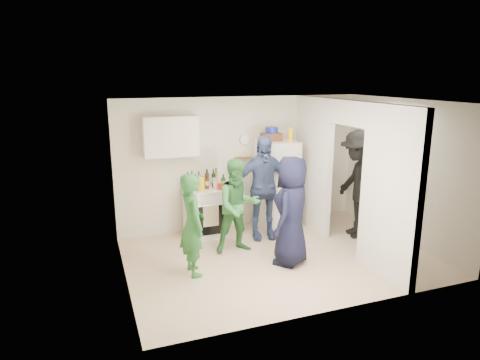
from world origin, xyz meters
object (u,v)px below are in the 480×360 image
object	(u,v)px
fridge	(276,185)
person_nook	(358,184)
stove	(206,212)
person_denim	(263,188)
wicker_basket	(271,137)
person_green_left	(192,225)
blue_bowl	(272,130)
yellow_cup_stack_top	(291,135)
person_green_center	(238,206)
person_navy	(291,211)

from	to	relation	value
fridge	person_nook	xyz separation A→B (m)	(1.18, -0.92, 0.13)
stove	fridge	world-z (taller)	fridge
person_denim	stove	bearing A→B (deg)	162.23
wicker_basket	person_denim	bearing A→B (deg)	-128.01
fridge	person_green_left	xyz separation A→B (m)	(-2.00, -1.41, -0.08)
person_denim	blue_bowl	bearing A→B (deg)	59.90
yellow_cup_stack_top	person_green_center	distance (m)	1.83
fridge	person_green_center	size ratio (longest dim) A/B	1.07
stove	person_green_center	size ratio (longest dim) A/B	0.57
wicker_basket	person_navy	size ratio (longest dim) A/B	0.20
wicker_basket	person_denim	distance (m)	1.02
fridge	blue_bowl	distance (m)	1.05
stove	person_green_center	world-z (taller)	person_green_center
person_nook	blue_bowl	bearing A→B (deg)	-115.54
wicker_basket	person_nook	size ratio (longest dim) A/B	0.18
stove	blue_bowl	world-z (taller)	blue_bowl
person_green_center	person_navy	xyz separation A→B (m)	(0.61, -0.72, 0.07)
person_green_center	person_navy	distance (m)	0.95
person_green_left	person_green_center	size ratio (longest dim) A/B	0.98
yellow_cup_stack_top	fridge	bearing A→B (deg)	155.56
yellow_cup_stack_top	person_navy	size ratio (longest dim) A/B	0.15
wicker_basket	blue_bowl	world-z (taller)	blue_bowl
yellow_cup_stack_top	person_green_left	xyz separation A→B (m)	(-2.22, -1.31, -1.05)
wicker_basket	person_green_center	world-z (taller)	wicker_basket
person_green_left	person_denim	distance (m)	1.83
blue_bowl	person_denim	bearing A→B (deg)	-128.01
stove	person_green_left	bearing A→B (deg)	-112.37
blue_bowl	yellow_cup_stack_top	distance (m)	0.36
stove	person_green_left	size ratio (longest dim) A/B	0.59
blue_bowl	person_denim	distance (m)	1.13
fridge	wicker_basket	distance (m)	0.93
person_denim	person_nook	world-z (taller)	person_nook
wicker_basket	person_nook	xyz separation A→B (m)	(1.28, -0.97, -0.79)
stove	person_green_center	xyz separation A→B (m)	(0.32, -0.89, 0.34)
person_green_center	person_nook	world-z (taller)	person_nook
person_nook	wicker_basket	bearing A→B (deg)	-115.54
person_nook	person_navy	bearing A→B (deg)	-56.66
blue_bowl	yellow_cup_stack_top	world-z (taller)	blue_bowl
yellow_cup_stack_top	person_nook	distance (m)	1.51
stove	yellow_cup_stack_top	world-z (taller)	yellow_cup_stack_top
blue_bowl	person_navy	distance (m)	1.96
stove	yellow_cup_stack_top	size ratio (longest dim) A/B	3.61
blue_bowl	yellow_cup_stack_top	bearing A→B (deg)	-25.11
stove	fridge	xyz separation A→B (m)	(1.40, -0.03, 0.39)
stove	person_green_left	xyz separation A→B (m)	(-0.59, -1.44, 0.32)
person_green_left	person_navy	size ratio (longest dim) A/B	0.90
yellow_cup_stack_top	person_nook	size ratio (longest dim) A/B	0.13
fridge	wicker_basket	bearing A→B (deg)	153.43
person_navy	person_nook	xyz separation A→B (m)	(1.65, 0.65, 0.12)
wicker_basket	person_green_left	size ratio (longest dim) A/B	0.23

